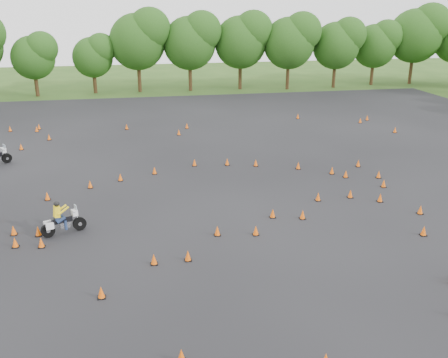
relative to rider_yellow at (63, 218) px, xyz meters
The scene contains 5 objects.
ground 8.36m from the rider_yellow, ahead, with size 140.00×140.00×0.00m, color #2D5119.
asphalt_pad 9.62m from the rider_yellow, 30.62° to the left, with size 62.00×62.00×0.00m, color black.
treeline 36.02m from the rider_yellow, 70.85° to the left, with size 86.83×32.67×10.85m.
traffic_cones 9.36m from the rider_yellow, 28.30° to the left, with size 36.56×33.09×0.45m.
rider_yellow is the anchor object (origin of this frame).
Camera 1 is at (-4.84, -21.34, 10.35)m, focal length 40.00 mm.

